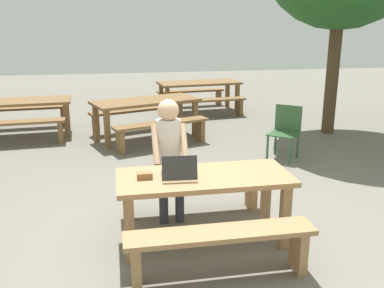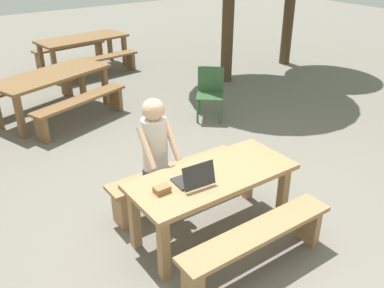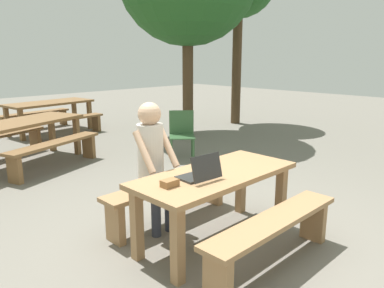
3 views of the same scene
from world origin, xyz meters
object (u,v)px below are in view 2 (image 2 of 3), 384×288
at_px(plastic_chair, 210,92).
at_px(picnic_table_rear, 83,42).
at_px(small_pouch, 162,189).
at_px(picnic_table_front, 213,184).
at_px(person_seated, 157,150).
at_px(picnic_table_distant, 52,80).
at_px(laptop, 194,178).

bearing_deg(plastic_chair, picnic_table_rear, 139.79).
distance_m(small_pouch, plastic_chair, 3.50).
relative_size(picnic_table_front, person_seated, 1.25).
bearing_deg(picnic_table_front, plastic_chair, 52.85).
xyz_separation_m(picnic_table_front, person_seated, (-0.26, 0.64, 0.19)).
bearing_deg(picnic_table_distant, small_pouch, -113.95).
xyz_separation_m(picnic_table_front, small_pouch, (-0.58, 0.01, 0.15)).
distance_m(person_seated, plastic_chair, 2.85).
bearing_deg(picnic_table_rear, plastic_chair, -87.51).
distance_m(small_pouch, person_seated, 0.70).
bearing_deg(picnic_table_front, small_pouch, 178.87).
xyz_separation_m(plastic_chair, picnic_table_rear, (-0.64, 3.91, 0.18)).
relative_size(small_pouch, picnic_table_distant, 0.07).
bearing_deg(laptop, small_pouch, -4.71).
relative_size(person_seated, plastic_chair, 1.59).
relative_size(person_seated, picnic_table_rear, 0.66).
distance_m(picnic_table_front, small_pouch, 0.60).
bearing_deg(small_pouch, laptop, -8.73).
distance_m(picnic_table_front, picnic_table_distant, 4.09).
height_order(plastic_chair, picnic_table_rear, plastic_chair).
height_order(picnic_table_rear, picnic_table_distant, picnic_table_distant).
bearing_deg(person_seated, picnic_table_front, -67.73).
xyz_separation_m(laptop, picnic_table_distant, (0.01, 4.12, -0.13)).
height_order(small_pouch, picnic_table_distant, small_pouch).
height_order(plastic_chair, picnic_table_distant, plastic_chair).
xyz_separation_m(picnic_table_front, plastic_chair, (1.88, 2.48, -0.14)).
xyz_separation_m(laptop, person_seated, (-0.00, 0.67, 0.02)).
height_order(picnic_table_front, laptop, laptop).
relative_size(picnic_table_front, picnic_table_distant, 0.80).
distance_m(laptop, small_pouch, 0.33).
distance_m(plastic_chair, picnic_table_distant, 2.67).
bearing_deg(picnic_table_front, picnic_table_distant, 93.48).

